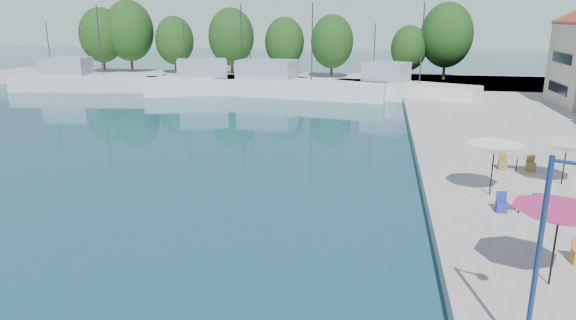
% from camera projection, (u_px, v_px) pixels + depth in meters
% --- Properties ---
extents(quay_far, '(90.00, 16.00, 0.60)m').
position_uv_depth(quay_far, '(291.00, 81.00, 67.33)').
color(quay_far, '#A19A91').
rests_on(quay_far, ground).
extents(hill_west, '(180.00, 40.00, 16.00)m').
position_uv_depth(hill_west, '(273.00, 18.00, 157.15)').
color(hill_west, '#94A198').
rests_on(hill_west, ground).
extents(hill_east, '(140.00, 40.00, 12.00)m').
position_uv_depth(hill_east, '(499.00, 24.00, 164.55)').
color(hill_east, '#94A198').
rests_on(hill_east, ground).
extents(trawler_01, '(17.91, 6.91, 10.20)m').
position_uv_depth(trawler_01, '(85.00, 81.00, 60.80)').
color(trawler_01, silver).
rests_on(trawler_01, ground).
extents(trawler_02, '(18.64, 10.54, 10.20)m').
position_uv_depth(trawler_02, '(223.00, 83.00, 58.50)').
color(trawler_02, white).
rests_on(trawler_02, ground).
extents(trawler_03, '(21.04, 8.31, 10.20)m').
position_uv_depth(trawler_03, '(289.00, 86.00, 56.50)').
color(trawler_03, white).
rests_on(trawler_03, ground).
extents(trawler_04, '(15.10, 9.53, 10.20)m').
position_uv_depth(trawler_04, '(402.00, 89.00, 53.73)').
color(trawler_04, white).
rests_on(trawler_04, ground).
extents(tree_01, '(6.17, 6.17, 9.13)m').
position_uv_depth(tree_01, '(102.00, 35.00, 72.99)').
color(tree_01, '#3F2B19').
rests_on(tree_01, quay_far).
extents(tree_02, '(6.84, 6.84, 10.13)m').
position_uv_depth(tree_02, '(129.00, 31.00, 73.24)').
color(tree_02, '#3F2B19').
rests_on(tree_02, quay_far).
extents(tree_03, '(5.37, 5.37, 7.94)m').
position_uv_depth(tree_03, '(175.00, 40.00, 72.04)').
color(tree_03, '#3F2B19').
rests_on(tree_03, quay_far).
extents(tree_04, '(6.09, 6.09, 9.01)m').
position_uv_depth(tree_04, '(231.00, 37.00, 68.47)').
color(tree_04, '#3F2B19').
rests_on(tree_04, quay_far).
extents(tree_05, '(5.28, 5.28, 7.82)m').
position_uv_depth(tree_05, '(285.00, 42.00, 68.71)').
color(tree_05, '#3F2B19').
rests_on(tree_05, quay_far).
extents(tree_06, '(5.50, 5.50, 8.14)m').
position_uv_depth(tree_06, '(332.00, 42.00, 66.18)').
color(tree_06, '#3F2B19').
rests_on(tree_06, quay_far).
extents(tree_07, '(4.58, 4.58, 6.78)m').
position_uv_depth(tree_07, '(409.00, 48.00, 65.68)').
color(tree_07, '#3F2B19').
rests_on(tree_07, quay_far).
extents(tree_08, '(6.50, 6.50, 9.63)m').
position_uv_depth(tree_08, '(447.00, 35.00, 64.64)').
color(tree_08, '#3F2B19').
rests_on(tree_08, quay_far).
extents(umbrella_pink, '(2.72, 2.72, 2.43)m').
position_uv_depth(umbrella_pink, '(559.00, 217.00, 14.96)').
color(umbrella_pink, black).
rests_on(umbrella_pink, quay_right).
extents(umbrella_white, '(2.50, 2.50, 2.40)m').
position_uv_depth(umbrella_white, '(494.00, 149.00, 22.76)').
color(umbrella_white, black).
rests_on(umbrella_white, quay_right).
extents(umbrella_cream, '(2.70, 2.70, 2.09)m').
position_uv_depth(umbrella_cream, '(567.00, 147.00, 24.30)').
color(umbrella_cream, black).
rests_on(umbrella_cream, quay_right).
extents(cafe_table_02, '(1.82, 0.70, 0.76)m').
position_uv_depth(cafe_table_02, '(519.00, 206.00, 21.10)').
color(cafe_table_02, black).
rests_on(cafe_table_02, quay_right).
extents(cafe_table_03, '(1.82, 0.70, 0.76)m').
position_uv_depth(cafe_table_03, '(517.00, 165.00, 26.97)').
color(cafe_table_03, black).
rests_on(cafe_table_03, quay_right).
extents(street_lamp, '(0.97, 0.58, 5.03)m').
position_uv_depth(street_lamp, '(559.00, 226.00, 11.04)').
color(street_lamp, navy).
rests_on(street_lamp, quay_right).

